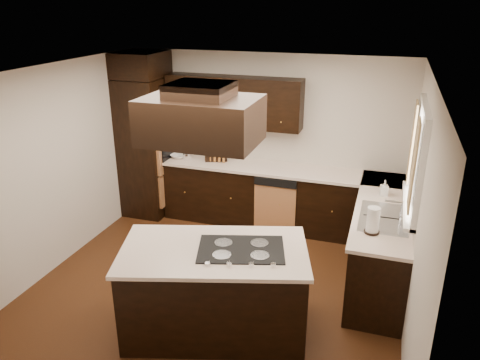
# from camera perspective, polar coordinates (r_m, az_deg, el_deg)

# --- Properties ---
(floor) EXTENTS (4.20, 4.20, 0.02)m
(floor) POSITION_cam_1_polar(r_m,az_deg,el_deg) (5.72, -2.89, -12.89)
(floor) COLOR #562E14
(floor) RESTS_ON ground
(ceiling) EXTENTS (4.20, 4.20, 0.02)m
(ceiling) POSITION_cam_1_polar(r_m,az_deg,el_deg) (4.79, -3.45, 12.94)
(ceiling) COLOR silver
(ceiling) RESTS_ON ground
(wall_back) EXTENTS (4.20, 0.02, 2.50)m
(wall_back) POSITION_cam_1_polar(r_m,az_deg,el_deg) (7.02, 3.05, 5.10)
(wall_back) COLOR beige
(wall_back) RESTS_ON ground
(wall_front) EXTENTS (4.20, 0.02, 2.50)m
(wall_front) POSITION_cam_1_polar(r_m,az_deg,el_deg) (3.48, -16.07, -13.79)
(wall_front) COLOR beige
(wall_front) RESTS_ON ground
(wall_left) EXTENTS (0.02, 4.20, 2.50)m
(wall_left) POSITION_cam_1_polar(r_m,az_deg,el_deg) (6.16, -21.79, 1.25)
(wall_left) COLOR beige
(wall_left) RESTS_ON ground
(wall_right) EXTENTS (0.02, 4.20, 2.50)m
(wall_right) POSITION_cam_1_polar(r_m,az_deg,el_deg) (4.84, 20.96, -4.02)
(wall_right) COLOR beige
(wall_right) RESTS_ON ground
(oven_column) EXTENTS (0.65, 0.75, 2.12)m
(oven_column) POSITION_cam_1_polar(r_m,az_deg,el_deg) (7.37, -11.31, 3.94)
(oven_column) COLOR black
(oven_column) RESTS_ON floor
(wall_oven_face) EXTENTS (0.05, 0.62, 0.78)m
(wall_oven_face) POSITION_cam_1_polar(r_m,az_deg,el_deg) (7.19, -8.89, 4.18)
(wall_oven_face) COLOR #C5814D
(wall_oven_face) RESTS_ON oven_column
(base_cabinets_back) EXTENTS (2.93, 0.60, 0.88)m
(base_cabinets_back) POSITION_cam_1_polar(r_m,az_deg,el_deg) (7.00, 2.54, -1.98)
(base_cabinets_back) COLOR black
(base_cabinets_back) RESTS_ON floor
(base_cabinets_right) EXTENTS (0.60, 2.40, 0.88)m
(base_cabinets_right) POSITION_cam_1_polar(r_m,az_deg,el_deg) (5.98, 16.74, -7.19)
(base_cabinets_right) COLOR black
(base_cabinets_right) RESTS_ON floor
(countertop_back) EXTENTS (2.93, 0.63, 0.04)m
(countertop_back) POSITION_cam_1_polar(r_m,az_deg,el_deg) (6.82, 2.57, 1.53)
(countertop_back) COLOR beige
(countertop_back) RESTS_ON base_cabinets_back
(countertop_right) EXTENTS (0.63, 2.40, 0.04)m
(countertop_right) POSITION_cam_1_polar(r_m,az_deg,el_deg) (5.79, 17.06, -3.16)
(countertop_right) COLOR beige
(countertop_right) RESTS_ON base_cabinets_right
(upper_cabinets) EXTENTS (2.00, 0.34, 0.72)m
(upper_cabinets) POSITION_cam_1_polar(r_m,az_deg,el_deg) (6.84, -0.78, 9.53)
(upper_cabinets) COLOR black
(upper_cabinets) RESTS_ON wall_back
(dishwasher_front) EXTENTS (0.60, 0.05, 0.72)m
(dishwasher_front) POSITION_cam_1_polar(r_m,az_deg,el_deg) (6.69, 4.27, -3.57)
(dishwasher_front) COLOR #C5814D
(dishwasher_front) RESTS_ON floor
(window_frame) EXTENTS (0.06, 1.32, 1.12)m
(window_frame) POSITION_cam_1_polar(r_m,az_deg,el_deg) (5.21, 20.92, 2.51)
(window_frame) COLOR white
(window_frame) RESTS_ON wall_right
(window_pane) EXTENTS (0.00, 1.20, 1.00)m
(window_pane) POSITION_cam_1_polar(r_m,az_deg,el_deg) (5.21, 21.23, 2.47)
(window_pane) COLOR white
(window_pane) RESTS_ON wall_right
(curtain_left) EXTENTS (0.02, 0.34, 0.90)m
(curtain_left) POSITION_cam_1_polar(r_m,az_deg,el_deg) (4.79, 20.43, 1.64)
(curtain_left) COLOR beige
(curtain_left) RESTS_ON wall_right
(curtain_right) EXTENTS (0.02, 0.34, 0.90)m
(curtain_right) POSITION_cam_1_polar(r_m,az_deg,el_deg) (5.59, 20.26, 4.37)
(curtain_right) COLOR beige
(curtain_right) RESTS_ON wall_right
(sink_rim) EXTENTS (0.52, 0.84, 0.01)m
(sink_rim) POSITION_cam_1_polar(r_m,az_deg,el_deg) (5.46, 17.11, -4.40)
(sink_rim) COLOR silver
(sink_rim) RESTS_ON countertop_right
(island) EXTENTS (1.96, 1.42, 0.88)m
(island) POSITION_cam_1_polar(r_m,az_deg,el_deg) (4.86, -3.10, -13.36)
(island) COLOR black
(island) RESTS_ON floor
(island_top) EXTENTS (2.04, 1.50, 0.04)m
(island_top) POSITION_cam_1_polar(r_m,az_deg,el_deg) (4.62, -3.21, -8.65)
(island_top) COLOR beige
(island_top) RESTS_ON island
(cooktop) EXTENTS (0.95, 0.77, 0.01)m
(cooktop) POSITION_cam_1_polar(r_m,az_deg,el_deg) (4.59, 0.13, -8.43)
(cooktop) COLOR black
(cooktop) RESTS_ON island_top
(range_hood) EXTENTS (1.05, 0.72, 0.42)m
(range_hood) POSITION_cam_1_polar(r_m,az_deg,el_deg) (4.32, -4.77, 7.26)
(range_hood) COLOR black
(range_hood) RESTS_ON ceiling
(hood_duct) EXTENTS (0.55, 0.50, 0.13)m
(hood_duct) POSITION_cam_1_polar(r_m,az_deg,el_deg) (4.26, -4.88, 10.85)
(hood_duct) COLOR black
(hood_duct) RESTS_ON ceiling
(blender_base) EXTENTS (0.15, 0.15, 0.10)m
(blender_base) POSITION_cam_1_polar(r_m,az_deg,el_deg) (7.14, -6.45, 2.91)
(blender_base) COLOR silver
(blender_base) RESTS_ON countertop_back
(blender_pitcher) EXTENTS (0.13, 0.13, 0.26)m
(blender_pitcher) POSITION_cam_1_polar(r_m,az_deg,el_deg) (7.08, -6.51, 4.29)
(blender_pitcher) COLOR silver
(blender_pitcher) RESTS_ON blender_base
(spice_rack) EXTENTS (0.34, 0.20, 0.28)m
(spice_rack) POSITION_cam_1_polar(r_m,az_deg,el_deg) (6.99, -2.95, 3.37)
(spice_rack) COLOR black
(spice_rack) RESTS_ON countertop_back
(mixing_bowl) EXTENTS (0.27, 0.27, 0.06)m
(mixing_bowl) POSITION_cam_1_polar(r_m,az_deg,el_deg) (7.22, -7.45, 2.91)
(mixing_bowl) COLOR white
(mixing_bowl) RESTS_ON countertop_back
(soap_bottle) EXTENTS (0.11, 0.11, 0.20)m
(soap_bottle) POSITION_cam_1_polar(r_m,az_deg,el_deg) (6.03, 17.18, -0.94)
(soap_bottle) COLOR white
(soap_bottle) RESTS_ON countertop_right
(paper_towel) EXTENTS (0.16, 0.16, 0.29)m
(paper_towel) POSITION_cam_1_polar(r_m,az_deg,el_deg) (5.02, 15.90, -4.78)
(paper_towel) COLOR white
(paper_towel) RESTS_ON countertop_right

